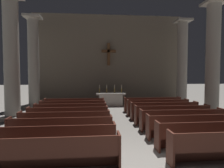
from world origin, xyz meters
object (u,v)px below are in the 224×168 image
Objects in this scene: pew_right_row_8 at (152,104)px; column_right_second at (213,61)px; column_left_second at (12,59)px; pew_left_row_4 at (65,122)px; candlestick_inner_left at (107,90)px; pew_right_row_7 at (158,107)px; pew_left_row_5 at (68,117)px; pew_right_row_5 at (172,114)px; altar at (111,99)px; column_left_third at (34,63)px; pew_right_row_2 at (211,135)px; pew_right_row_3 at (194,126)px; pew_left_row_6 at (71,112)px; pew_left_row_1 at (48,154)px; pew_left_row_8 at (74,105)px; candlestick_inner_right at (114,90)px; candlestick_outer_right at (122,90)px; pew_left_row_7 at (73,108)px; pew_right_row_6 at (164,110)px; column_right_third at (182,64)px; candlestick_outer_left at (99,90)px; pew_left_row_3 at (61,129)px; pew_right_row_4 at (182,119)px; pew_left_row_2 at (55,139)px.

pew_right_row_8 is 0.55× the size of column_right_second.
column_left_second is 1.00× the size of column_right_second.
candlestick_inner_left is (2.22, 6.86, 0.73)m from pew_left_row_4.
candlestick_inner_left is at bearing 128.26° from pew_right_row_7.
candlestick_inner_left reaches higher than pew_left_row_5.
pew_right_row_5 is 6.30m from altar.
column_left_third is at bearing 160.32° from column_right_second.
pew_right_row_2 and pew_right_row_8 have the same top height.
column_right_second and column_left_third have the same top height.
column_left_third is 10.78× the size of candlestick_inner_left.
pew_left_row_6 is at bearing 146.99° from pew_right_row_3.
column_right_second reaches higher than pew_left_row_1.
pew_left_row_8 is at bearing 127.58° from pew_right_row_2.
pew_right_row_3 is at bearing -33.01° from pew_left_row_6.
pew_right_row_5 is 3.28m from pew_right_row_8.
pew_right_row_2 is 5.96× the size of candlestick_inner_right.
pew_left_row_5 is 5.96× the size of candlestick_inner_left.
pew_left_row_4 is 1.68× the size of altar.
candlestick_inner_left is at bearing 48.20° from pew_left_row_8.
candlestick_outer_right reaches higher than pew_left_row_4.
pew_left_row_1 is 1.00× the size of pew_right_row_8.
pew_right_row_2 is 9.35m from candlestick_inner_right.
pew_left_row_5 is 0.55× the size of column_left_third.
altar is (2.52, 3.58, 0.06)m from pew_left_row_7.
pew_right_row_7 is 1.68× the size of altar.
pew_right_row_5 is 8.84m from column_left_second.
pew_right_row_6 is (5.05, 2.19, 0.00)m from pew_left_row_4.
pew_left_row_5 is at bearing -167.88° from column_right_second.
pew_left_row_8 is 1.00× the size of pew_right_row_7.
column_right_third is 6.33m from candlestick_inner_left.
pew_right_row_6 is at bearing 90.00° from pew_right_row_2.
pew_right_row_7 is at bearing 12.22° from pew_left_row_6.
pew_left_row_4 is at bearing -116.19° from candlestick_outer_right.
pew_right_row_5 is 6.46m from candlestick_inner_left.
column_left_second reaches higher than pew_left_row_6.
pew_right_row_8 is at bearing -141.12° from column_right_third.
candlestick_outer_right is (1.15, 0.00, 0.00)m from candlestick_inner_left.
candlestick_inner_left is at bearing 0.00° from candlestick_outer_left.
pew_left_row_7 is at bearing 90.00° from pew_left_row_4.
pew_left_row_3 is 1.00× the size of pew_right_row_8.
column_right_third is at bearing 44.32° from pew_left_row_3.
altar is at bearing 113.63° from pew_right_row_5.
pew_right_row_5 is at bearing -59.67° from candlestick_outer_left.
pew_left_row_3 is 1.09m from pew_left_row_4.
pew_left_row_3 is at bearing 167.78° from pew_right_row_2.
candlestick_inner_left is at bearing 109.55° from pew_right_row_3.
pew_right_row_4 is 7.46m from candlestick_inner_left.
pew_left_row_2 is 0.55× the size of column_left_second.
column_right_second is at bearing -2.96° from pew_left_row_7.
column_right_second is (3.16, -0.42, 2.78)m from pew_right_row_7.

